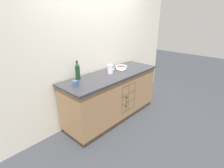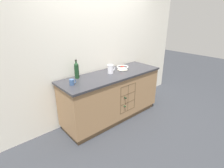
{
  "view_description": "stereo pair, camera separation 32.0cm",
  "coord_description": "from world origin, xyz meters",
  "views": [
    {
      "loc": [
        -2.19,
        -2.02,
        1.89
      ],
      "look_at": [
        0.0,
        0.0,
        0.7
      ],
      "focal_mm": 28.0,
      "sensor_mm": 36.0,
      "label": 1
    },
    {
      "loc": [
        -1.96,
        -2.24,
        1.89
      ],
      "look_at": [
        0.0,
        0.0,
        0.7
      ],
      "focal_mm": 28.0,
      "sensor_mm": 36.0,
      "label": 2
    }
  ],
  "objects": [
    {
      "name": "ground_plane",
      "position": [
        0.0,
        0.0,
        0.0
      ],
      "size": [
        14.0,
        14.0,
        0.0
      ],
      "primitive_type": "plane",
      "color": "#2D3035"
    },
    {
      "name": "kitchen_island",
      "position": [
        0.0,
        -0.0,
        0.45
      ],
      "size": [
        1.97,
        0.68,
        0.89
      ],
      "color": "brown",
      "rests_on": "ground_plane"
    },
    {
      "name": "standing_wine_bottle",
      "position": [
        -0.58,
        0.22,
        1.03
      ],
      "size": [
        0.08,
        0.08,
        0.31
      ],
      "color": "#19381E",
      "rests_on": "kitchen_island"
    },
    {
      "name": "back_wall",
      "position": [
        0.0,
        0.38,
        1.27
      ],
      "size": [
        4.4,
        0.06,
        2.55
      ],
      "primitive_type": "cube",
      "color": "silver",
      "rests_on": "ground_plane"
    },
    {
      "name": "ceramic_mug",
      "position": [
        -0.8,
        -0.0,
        0.94
      ],
      "size": [
        0.11,
        0.07,
        0.09
      ],
      "color": "#385684",
      "rests_on": "kitchen_island"
    },
    {
      "name": "white_pitcher",
      "position": [
        0.01,
        0.04,
        0.98
      ],
      "size": [
        0.16,
        0.11,
        0.16
      ],
      "color": "white",
      "rests_on": "kitchen_island"
    },
    {
      "name": "fruit_bowl",
      "position": [
        0.31,
        0.05,
        0.94
      ],
      "size": [
        0.23,
        0.23,
        0.08
      ],
      "color": "silver",
      "rests_on": "kitchen_island"
    }
  ]
}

